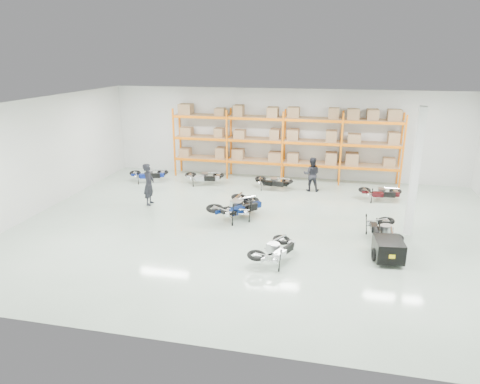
% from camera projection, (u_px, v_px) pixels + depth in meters
% --- Properties ---
extents(room, '(18.00, 18.00, 18.00)m').
position_uv_depth(room, '(262.00, 168.00, 15.16)').
color(room, '#B6CBB8').
rests_on(room, ground).
extents(pallet_rack, '(11.28, 0.98, 3.62)m').
position_uv_depth(pallet_rack, '(284.00, 136.00, 21.16)').
color(pallet_rack, orange).
rests_on(pallet_rack, ground).
extents(structural_column, '(0.25, 0.25, 4.50)m').
position_uv_depth(structural_column, '(415.00, 173.00, 14.57)').
color(structural_column, white).
rests_on(structural_column, ground).
extents(moto_blue_centre, '(2.11, 2.16, 1.31)m').
position_uv_depth(moto_blue_centre, '(237.00, 203.00, 16.48)').
color(moto_blue_centre, '#081A51').
rests_on(moto_blue_centre, ground).
extents(moto_silver_left, '(1.46, 1.88, 1.09)m').
position_uv_depth(moto_silver_left, '(275.00, 246.00, 13.05)').
color(moto_silver_left, silver).
rests_on(moto_silver_left, ground).
extents(moto_black_far_left, '(1.02, 1.97, 1.26)m').
position_uv_depth(moto_black_far_left, '(240.00, 202.00, 16.73)').
color(moto_black_far_left, black).
rests_on(moto_black_far_left, ground).
extents(moto_touring_right, '(1.00, 1.84, 1.15)m').
position_uv_depth(moto_touring_right, '(384.00, 226.00, 14.50)').
color(moto_touring_right, black).
rests_on(moto_touring_right, ground).
extents(trailer, '(0.92, 1.76, 0.73)m').
position_uv_depth(trailer, '(388.00, 249.00, 13.06)').
color(trailer, black).
rests_on(trailer, ground).
extents(moto_back_a, '(1.82, 1.28, 1.07)m').
position_uv_depth(moto_back_a, '(148.00, 172.00, 21.30)').
color(moto_back_a, navy).
rests_on(moto_back_a, ground).
extents(moto_back_b, '(1.75, 1.05, 1.07)m').
position_uv_depth(moto_back_b, '(204.00, 175.00, 20.86)').
color(moto_back_b, '#9FA2A9').
rests_on(moto_back_b, ground).
extents(moto_back_c, '(1.67, 0.97, 1.03)m').
position_uv_depth(moto_back_c, '(273.00, 179.00, 20.10)').
color(moto_back_c, black).
rests_on(moto_back_c, ground).
extents(moto_back_d, '(1.64, 0.91, 1.02)m').
position_uv_depth(moto_back_d, '(381.00, 190.00, 18.55)').
color(moto_back_d, '#3F0C10').
rests_on(moto_back_d, ground).
extents(person_left, '(0.48, 0.68, 1.78)m').
position_uv_depth(person_left, '(149.00, 184.00, 17.99)').
color(person_left, black).
rests_on(person_left, ground).
extents(person_back, '(0.79, 0.63, 1.60)m').
position_uv_depth(person_back, '(312.00, 174.00, 19.81)').
color(person_back, black).
rests_on(person_back, ground).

